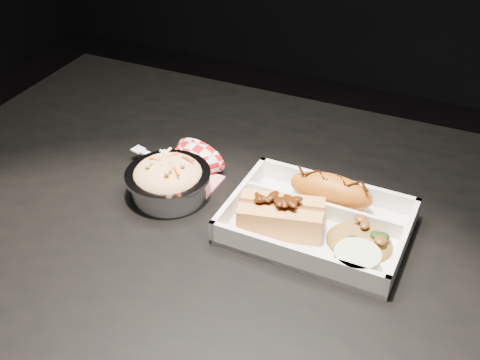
% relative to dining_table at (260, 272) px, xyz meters
% --- Properties ---
extents(dining_table, '(1.20, 0.80, 0.75)m').
position_rel_dining_table_xyz_m(dining_table, '(0.00, 0.00, 0.00)').
color(dining_table, black).
rests_on(dining_table, ground).
extents(food_tray, '(0.25, 0.19, 0.04)m').
position_rel_dining_table_xyz_m(food_tray, '(0.08, 0.02, 0.10)').
color(food_tray, white).
rests_on(food_tray, dining_table).
extents(fried_pastry, '(0.13, 0.05, 0.05)m').
position_rel_dining_table_xyz_m(fried_pastry, '(0.08, 0.08, 0.12)').
color(fried_pastry, '#B75912').
rests_on(fried_pastry, food_tray).
extents(hotdog, '(0.13, 0.08, 0.06)m').
position_rel_dining_table_xyz_m(hotdog, '(0.03, -0.00, 0.12)').
color(hotdog, '#E2994D').
rests_on(hotdog, food_tray).
extents(fried_rice_mound, '(0.09, 0.08, 0.03)m').
position_rel_dining_table_xyz_m(fried_rice_mound, '(0.14, 0.01, 0.11)').
color(fried_rice_mound, olive).
rests_on(fried_rice_mound, food_tray).
extents(cupcake_liner, '(0.06, 0.06, 0.03)m').
position_rel_dining_table_xyz_m(cupcake_liner, '(0.15, -0.04, 0.11)').
color(cupcake_liner, beige).
rests_on(cupcake_liner, food_tray).
extents(foil_coleslaw_cup, '(0.13, 0.13, 0.07)m').
position_rel_dining_table_xyz_m(foil_coleslaw_cup, '(-0.16, 0.01, 0.12)').
color(foil_coleslaw_cup, silver).
rests_on(foil_coleslaw_cup, dining_table).
extents(napkin_fork, '(0.17, 0.13, 0.10)m').
position_rel_dining_table_xyz_m(napkin_fork, '(-0.16, 0.05, 0.11)').
color(napkin_fork, red).
rests_on(napkin_fork, dining_table).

